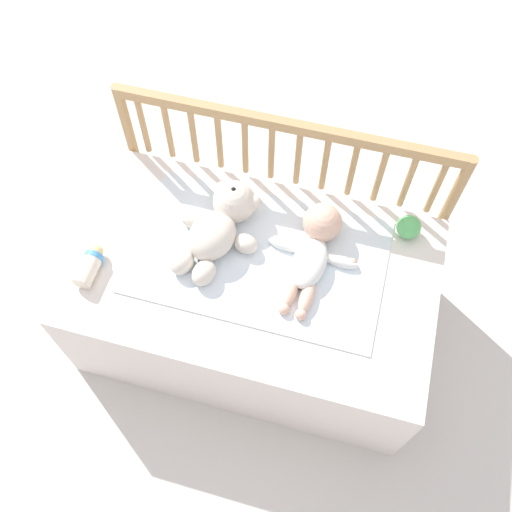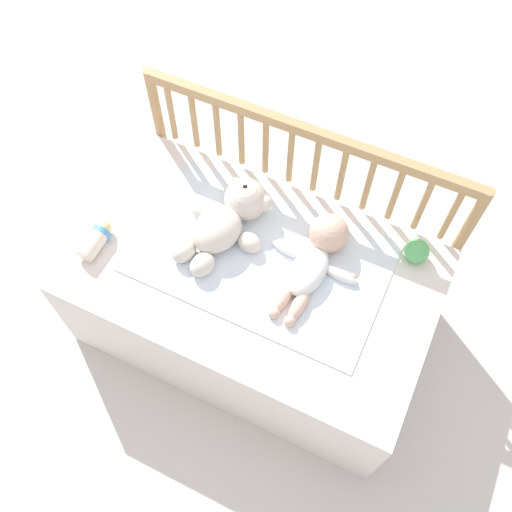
# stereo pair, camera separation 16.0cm
# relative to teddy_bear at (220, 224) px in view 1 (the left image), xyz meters

# --- Properties ---
(ground_plane) EXTENTS (12.00, 12.00, 0.00)m
(ground_plane) POSITION_rel_teddy_bear_xyz_m (0.14, -0.10, -0.49)
(ground_plane) COLOR silver
(crib_mattress) EXTENTS (1.18, 0.71, 0.43)m
(crib_mattress) POSITION_rel_teddy_bear_xyz_m (0.14, -0.10, -0.28)
(crib_mattress) COLOR white
(crib_mattress) RESTS_ON ground_plane
(crib_rail) EXTENTS (1.18, 0.04, 0.73)m
(crib_rail) POSITION_rel_teddy_bear_xyz_m (0.14, 0.28, 0.03)
(crib_rail) COLOR tan
(crib_rail) RESTS_ON ground_plane
(blanket) EXTENTS (0.82, 0.50, 0.01)m
(blanket) POSITION_rel_teddy_bear_xyz_m (0.15, -0.05, -0.06)
(blanket) COLOR white
(blanket) RESTS_ON crib_mattress
(teddy_bear) EXTENTS (0.29, 0.39, 0.15)m
(teddy_bear) POSITION_rel_teddy_bear_xyz_m (0.00, 0.00, 0.00)
(teddy_bear) COLOR silver
(teddy_bear) RESTS_ON crib_mattress
(baby) EXTENTS (0.31, 0.40, 0.13)m
(baby) POSITION_rel_teddy_bear_xyz_m (0.31, 0.00, -0.01)
(baby) COLOR white
(baby) RESTS_ON crib_mattress
(toy_ball) EXTENTS (0.08, 0.08, 0.08)m
(toy_ball) POSITION_rel_teddy_bear_xyz_m (0.60, 0.16, -0.02)
(toy_ball) COLOR #59BF66
(toy_ball) RESTS_ON crib_mattress
(baby_bottle) EXTENTS (0.06, 0.15, 0.06)m
(baby_bottle) POSITION_rel_teddy_bear_xyz_m (-0.36, -0.24, -0.03)
(baby_bottle) COLOR #F4E5CC
(baby_bottle) RESTS_ON crib_mattress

